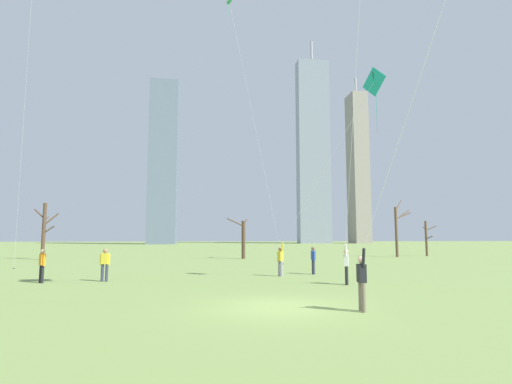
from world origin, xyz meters
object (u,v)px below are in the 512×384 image
object	(u,v)px
bystander_watching_nearby	(105,263)
distant_kite_drifting_left_green	(235,28)
bare_tree_center	(427,238)
bare_tree_leftmost	(44,229)
bystander_strolling_midfield	(42,264)
bare_tree_right_of_center	(397,229)
bare_tree_left_of_center	(243,238)
bystander_far_off_by_trees	(313,259)
kite_flyer_midfield_left_teal	(300,223)
kite_flyer_far_back_yellow	(351,176)
kite_flyer_foreground_left_purple	(388,197)

from	to	relation	value
bystander_watching_nearby	distant_kite_drifting_left_green	xyz separation A→B (m)	(7.47, 14.11, 20.57)
bystander_watching_nearby	bare_tree_center	size ratio (longest dim) A/B	0.40
distant_kite_drifting_left_green	bare_tree_leftmost	bearing A→B (deg)	158.16
bystander_strolling_midfield	bare_tree_right_of_center	distance (m)	36.74
bare_tree_left_of_center	bystander_far_off_by_trees	bearing A→B (deg)	-82.16
distant_kite_drifting_left_green	kite_flyer_midfield_left_teal	bearing A→B (deg)	-78.90
kite_flyer_far_back_yellow	bystander_strolling_midfield	bearing A→B (deg)	163.03
bystander_strolling_midfield	kite_flyer_foreground_left_purple	bearing A→B (deg)	-38.74
bare_tree_center	kite_flyer_far_back_yellow	bearing A→B (deg)	-124.98
bystander_far_off_by_trees	bare_tree_leftmost	bearing A→B (deg)	139.54
kite_flyer_far_back_yellow	distant_kite_drifting_left_green	size ratio (longest dim) A/B	0.67
bare_tree_center	bare_tree_right_of_center	bearing A→B (deg)	-157.15
kite_flyer_foreground_left_purple	bare_tree_center	bearing A→B (deg)	58.49
kite_flyer_far_back_yellow	bare_tree_right_of_center	bearing A→B (deg)	60.03
bystander_strolling_midfield	bystander_far_off_by_trees	world-z (taller)	same
bystander_watching_nearby	distant_kite_drifting_left_green	distance (m)	26.03
kite_flyer_foreground_left_purple	bare_tree_left_of_center	bearing A→B (deg)	91.93
bystander_watching_nearby	bystander_strolling_midfield	distance (m)	2.86
kite_flyer_foreground_left_purple	bystander_watching_nearby	xyz separation A→B (m)	(-9.97, 10.61, -2.40)
bystander_far_off_by_trees	bare_tree_right_of_center	xyz separation A→B (m)	(15.02, 19.31, 2.19)
bystander_watching_nearby	kite_flyer_far_back_yellow	bearing A→B (deg)	-22.41
kite_flyer_midfield_left_teal	bystander_strolling_midfield	size ratio (longest dim) A/B	6.54
kite_flyer_foreground_left_purple	bare_tree_leftmost	world-z (taller)	kite_flyer_foreground_left_purple
kite_flyer_foreground_left_purple	distant_kite_drifting_left_green	size ratio (longest dim) A/B	0.79
kite_flyer_foreground_left_purple	bare_tree_left_of_center	world-z (taller)	kite_flyer_foreground_left_purple
kite_flyer_foreground_left_purple	distant_kite_drifting_left_green	xyz separation A→B (m)	(-2.50, 24.72, 18.16)
bare_tree_right_of_center	kite_flyer_far_back_yellow	bearing A→B (deg)	-119.97
kite_flyer_midfield_left_teal	bystander_far_off_by_trees	distance (m)	3.08
kite_flyer_midfield_left_teal	bare_tree_center	size ratio (longest dim) A/B	2.59
kite_flyer_midfield_left_teal	bystander_strolling_midfield	distance (m)	13.16
bystander_strolling_midfield	bare_tree_right_of_center	xyz separation A→B (m)	(29.25, 22.12, 2.19)
kite_flyer_far_back_yellow	distant_kite_drifting_left_green	world-z (taller)	distant_kite_drifting_left_green
bystander_strolling_midfield	bare_tree_right_of_center	world-z (taller)	bare_tree_right_of_center
kite_flyer_far_back_yellow	bystander_strolling_midfield	distance (m)	15.18
kite_flyer_far_back_yellow	bystander_far_off_by_trees	size ratio (longest dim) A/B	10.20
bare_tree_center	bare_tree_leftmost	world-z (taller)	bare_tree_leftmost
bare_tree_right_of_center	bystander_strolling_midfield	bearing A→B (deg)	-142.91
bystander_strolling_midfield	bare_tree_left_of_center	size ratio (longest dim) A/B	0.39
bare_tree_center	kite_flyer_midfield_left_teal	bearing A→B (deg)	-132.05
bare_tree_left_of_center	bare_tree_leftmost	xyz separation A→B (m)	(-19.78, 1.09, 0.84)
bare_tree_leftmost	bare_tree_left_of_center	bearing A→B (deg)	-3.14
bare_tree_left_of_center	bare_tree_leftmost	distance (m)	19.83
kite_flyer_far_back_yellow	bare_tree_center	size ratio (longest dim) A/B	4.03
bare_tree_left_of_center	bare_tree_right_of_center	distance (m)	17.57
bystander_watching_nearby	bare_tree_right_of_center	distance (m)	34.31
bare_tree_right_of_center	kite_flyer_foreground_left_purple	bearing A→B (deg)	-116.91
bystander_watching_nearby	bare_tree_leftmost	distance (m)	24.14
kite_flyer_midfield_left_teal	bystander_far_off_by_trees	xyz separation A→B (m)	(1.27, 1.91, -2.06)
kite_flyer_midfield_left_teal	bare_tree_left_of_center	size ratio (longest dim) A/B	2.57
kite_flyer_midfield_left_teal	bystander_watching_nearby	bearing A→B (deg)	-176.80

